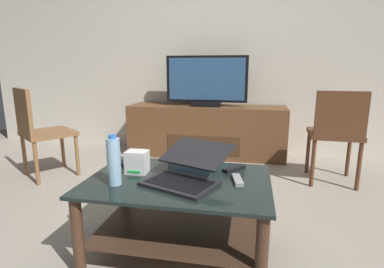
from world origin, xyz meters
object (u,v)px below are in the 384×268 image
at_px(coffee_table, 179,203).
at_px(soundbar_remote, 238,180).
at_px(water_bottle_near, 114,161).
at_px(dining_chair, 336,131).
at_px(router_box, 137,162).
at_px(laptop, 187,171).
at_px(tv_remote, 234,169).
at_px(side_chair, 39,128).
at_px(media_cabinet, 206,131).
at_px(television, 207,82).
at_px(cell_phone, 126,163).

relative_size(coffee_table, soundbar_remote, 6.37).
bearing_deg(water_bottle_near, soundbar_remote, 14.30).
bearing_deg(dining_chair, coffee_table, -130.98).
bearing_deg(router_box, coffee_table, -11.81).
bearing_deg(laptop, tv_remote, 43.48).
bearing_deg(coffee_table, soundbar_remote, 3.72).
xyz_separation_m(side_chair, router_box, (1.35, -0.90, 0.03)).
height_order(media_cabinet, laptop, laptop).
xyz_separation_m(dining_chair, router_box, (-1.41, -1.27, 0.02)).
height_order(laptop, water_bottle_near, water_bottle_near).
bearing_deg(water_bottle_near, laptop, 17.86).
bearing_deg(television, soundbar_remote, -76.62).
bearing_deg(coffee_table, router_box, 168.19).
xyz_separation_m(tv_remote, soundbar_remote, (0.03, -0.19, 0.00)).
bearing_deg(dining_chair, cell_phone, -144.07).
bearing_deg(water_bottle_near, side_chair, 139.74).
bearing_deg(dining_chair, side_chair, -172.50).
bearing_deg(cell_phone, water_bottle_near, -112.15).
bearing_deg(media_cabinet, side_chair, -143.59).
height_order(router_box, cell_phone, router_box).
distance_m(coffee_table, television, 2.11).
height_order(router_box, water_bottle_near, water_bottle_near).
bearing_deg(coffee_table, cell_phone, 153.19).
relative_size(media_cabinet, router_box, 14.10).
relative_size(router_box, soundbar_remote, 0.83).
bearing_deg(tv_remote, media_cabinet, 143.59).
distance_m(router_box, water_bottle_near, 0.21).
bearing_deg(cell_phone, soundbar_remote, -49.39).
distance_m(cell_phone, soundbar_remote, 0.75).
xyz_separation_m(laptop, cell_phone, (-0.45, 0.23, -0.06)).
height_order(media_cabinet, television, television).
bearing_deg(television, water_bottle_near, -94.48).
height_order(coffee_table, side_chair, side_chair).
distance_m(laptop, router_box, 0.33).
xyz_separation_m(media_cabinet, laptop, (0.20, -2.07, 0.21)).
xyz_separation_m(television, side_chair, (-1.47, -1.06, -0.40)).
relative_size(media_cabinet, cell_phone, 13.45).
bearing_deg(water_bottle_near, media_cabinet, 85.56).
xyz_separation_m(coffee_table, side_chair, (-1.62, 0.96, 0.18)).
bearing_deg(router_box, laptop, -14.04).
height_order(water_bottle_near, soundbar_remote, water_bottle_near).
height_order(coffee_table, soundbar_remote, soundbar_remote).
xyz_separation_m(cell_phone, tv_remote, (0.70, 0.01, 0.01)).
distance_m(side_chair, tv_remote, 2.06).
bearing_deg(cell_phone, dining_chair, 0.45).
bearing_deg(coffee_table, television, 94.16).
distance_m(media_cabinet, water_bottle_near, 2.21).
bearing_deg(dining_chair, water_bottle_near, -134.99).
distance_m(television, tv_remote, 1.91).
height_order(cell_phone, tv_remote, tv_remote).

